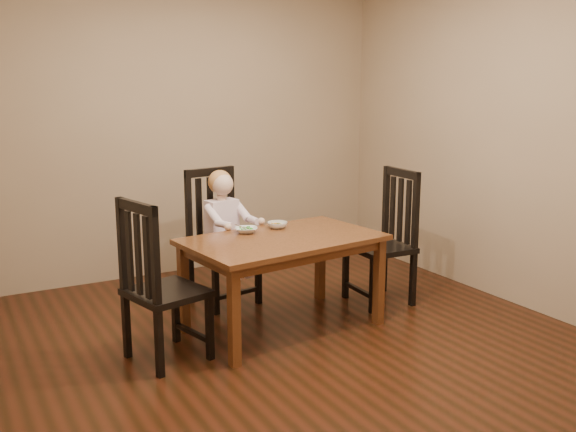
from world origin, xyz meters
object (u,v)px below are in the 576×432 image
dining_table (283,248)px  bowl_peas (246,230)px  chair_left (159,285)px  toddler (223,223)px  bowl_veg (277,225)px  chair_right (385,239)px  chair_child (220,239)px

dining_table → bowl_peas: 0.32m
dining_table → bowl_peas: size_ratio=8.86×
dining_table → chair_left: bearing=-173.4°
toddler → bowl_veg: (0.25, -0.46, 0.05)m
chair_right → toddler: (-1.18, 0.61, 0.15)m
chair_child → chair_left: bearing=38.9°
chair_left → bowl_veg: chair_left is taller
chair_child → toddler: 0.16m
dining_table → toddler: bearing=101.9°
chair_left → toddler: (0.82, 0.84, 0.16)m
chair_child → bowl_veg: (0.26, -0.51, 0.19)m
chair_left → bowl_veg: 1.16m
dining_table → chair_child: bearing=101.7°
chair_child → dining_table: bearing=92.6°
dining_table → chair_child: size_ratio=1.34×
chair_right → bowl_veg: bearing=83.5°
toddler → chair_child: bearing=-90.0°
chair_child → chair_right: bearing=141.8°
dining_table → bowl_peas: bowl_peas is taller
dining_table → chair_right: size_ratio=1.34×
dining_table → bowl_veg: 0.31m
chair_left → chair_right: bearing=82.9°
dining_table → bowl_veg: size_ratio=9.62×
chair_child → bowl_veg: chair_child is taller
dining_table → chair_right: chair_right is taller
chair_right → chair_child: bearing=63.6°
bowl_veg → toddler: bearing=118.9°
bowl_veg → chair_right: bearing=-9.2°
bowl_peas → chair_left: bearing=-155.5°
bowl_peas → bowl_veg: bowl_veg is taller
dining_table → chair_right: 1.04m
dining_table → chair_right: (1.03, 0.12, -0.09)m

